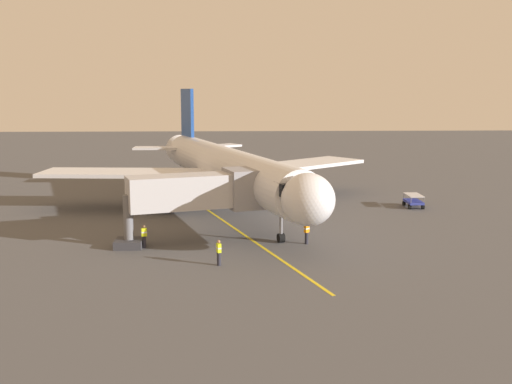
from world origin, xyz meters
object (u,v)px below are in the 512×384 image
baggage_cart_near_nose (413,201)px  ground_crew_wing_walker (307,232)px  ground_crew_loader (144,236)px  airplane (226,168)px  ground_crew_marshaller (219,252)px  jet_bridge (203,192)px

baggage_cart_near_nose → ground_crew_wing_walker: bearing=48.5°
ground_crew_loader → airplane: bearing=-112.4°
airplane → ground_crew_wing_walker: airplane is taller
ground_crew_marshaller → airplane: bearing=-91.2°
baggage_cart_near_nose → ground_crew_loader: bearing=31.0°
ground_crew_marshaller → baggage_cart_near_nose: ground_crew_marshaller is taller
ground_crew_marshaller → baggage_cart_near_nose: 26.85m
airplane → ground_crew_wing_walker: (-6.07, 13.63, -3.12)m
airplane → ground_crew_marshaller: bearing=88.8°
jet_bridge → ground_crew_wing_walker: size_ratio=6.66×
jet_bridge → ground_crew_wing_walker: (-7.75, 1.25, -2.88)m
ground_crew_wing_walker → baggage_cart_near_nose: (-12.25, -13.86, -0.23)m
airplane → jet_bridge: airplane is taller
ground_crew_marshaller → ground_crew_wing_walker: size_ratio=1.00×
airplane → ground_crew_wing_walker: 15.24m
jet_bridge → ground_crew_wing_walker: bearing=170.8°
jet_bridge → baggage_cart_near_nose: jet_bridge is taller
jet_bridge → ground_crew_marshaller: size_ratio=6.66×
airplane → ground_crew_marshaller: (0.38, 19.03, -3.12)m
ground_crew_wing_walker → airplane: bearing=-66.0°
airplane → ground_crew_loader: size_ratio=23.02×
airplane → jet_bridge: (1.68, 12.38, -0.24)m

